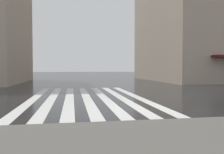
{
  "coord_description": "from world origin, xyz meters",
  "views": [
    {
      "loc": [
        -9.76,
        3.0,
        1.72
      ],
      "look_at": [
        4.04,
        0.63,
        1.2
      ],
      "focal_mm": 37.09,
      "sensor_mm": 36.0,
      "label": 1
    }
  ],
  "objects": [
    {
      "name": "ground_plane",
      "position": [
        0.0,
        0.0,
        0.0
      ],
      "size": [
        220.0,
        220.0,
        0.0
      ],
      "primitive_type": "plane",
      "color": "black"
    },
    {
      "name": "zebra_crossing",
      "position": [
        4.0,
        2.17,
        0.0
      ],
      "size": [
        13.0,
        6.5,
        0.01
      ],
      "color": "silver",
      "rests_on": "ground_plane"
    },
    {
      "name": "haussmann_block_corner",
      "position": [
        21.79,
        -18.91,
        11.89
      ],
      "size": [
        19.79,
        21.46,
        24.28
      ],
      "color": "tan",
      "rests_on": "ground_plane"
    }
  ]
}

